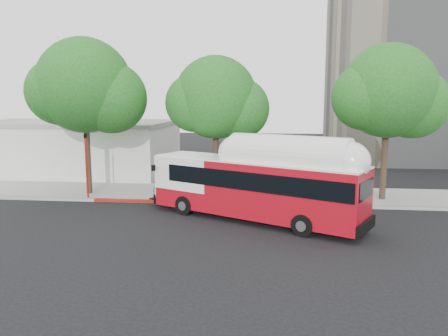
{
  "coord_description": "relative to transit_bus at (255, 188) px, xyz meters",
  "views": [
    {
      "loc": [
        2.39,
        -20.45,
        5.92
      ],
      "look_at": [
        -0.16,
        3.0,
        2.27
      ],
      "focal_mm": 35.0,
      "sensor_mm": 36.0,
      "label": 1
    }
  ],
  "objects": [
    {
      "name": "curb_strip",
      "position": [
        -1.65,
        3.18,
        -1.55
      ],
      "size": [
        60.0,
        0.3,
        0.15
      ],
      "primitive_type": "cube",
      "color": "gray",
      "rests_on": "ground"
    },
    {
      "name": "ground",
      "position": [
        -1.65,
        -0.72,
        -1.63
      ],
      "size": [
        120.0,
        120.0,
        0.0
      ],
      "primitive_type": "plane",
      "color": "black",
      "rests_on": "ground"
    },
    {
      "name": "signal_pole",
      "position": [
        -10.19,
        3.51,
        0.41
      ],
      "size": [
        0.11,
        0.38,
        3.98
      ],
      "color": "#A51811",
      "rests_on": "ground"
    },
    {
      "name": "red_curb_segment",
      "position": [
        -4.65,
        3.18,
        -1.55
      ],
      "size": [
        10.0,
        0.32,
        0.16
      ],
      "primitive_type": "cube",
      "color": "maroon",
      "rests_on": "ground"
    },
    {
      "name": "street_tree_left",
      "position": [
        -10.17,
        4.84,
        4.97
      ],
      "size": [
        6.67,
        5.8,
        9.74
      ],
      "color": "#2D2116",
      "rests_on": "ground"
    },
    {
      "name": "street_tree_right",
      "position": [
        7.79,
        5.14,
        4.63
      ],
      "size": [
        6.21,
        5.4,
        9.18
      ],
      "color": "#2D2116",
      "rests_on": "ground"
    },
    {
      "name": "sidewalk",
      "position": [
        -1.65,
        5.78,
        -1.55
      ],
      "size": [
        60.0,
        5.0,
        0.15
      ],
      "primitive_type": "cube",
      "color": "gray",
      "rests_on": "ground"
    },
    {
      "name": "low_commercial_bldg",
      "position": [
        -15.65,
        13.28,
        0.52
      ],
      "size": [
        16.2,
        10.2,
        4.25
      ],
      "color": "silver",
      "rests_on": "ground"
    },
    {
      "name": "street_tree_mid",
      "position": [
        -2.24,
        5.34,
        4.28
      ],
      "size": [
        5.75,
        5.0,
        8.62
      ],
      "color": "#2D2116",
      "rests_on": "ground"
    },
    {
      "name": "transit_bus",
      "position": [
        0.0,
        0.0,
        0.0
      ],
      "size": [
        11.39,
        7.25,
        3.49
      ],
      "rotation": [
        0.0,
        0.0,
        -0.48
      ],
      "color": "#A10B16",
      "rests_on": "ground"
    }
  ]
}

